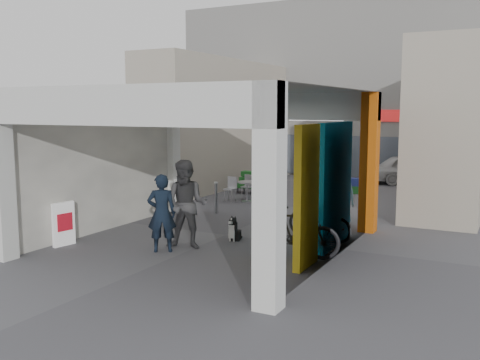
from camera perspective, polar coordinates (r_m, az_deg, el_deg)
The scene contains 21 objects.
ground at distance 13.27m, azimuth -1.53°, elevation -5.87°, with size 90.00×90.00×0.00m, color #505054.
arcade_canopy at distance 11.95m, azimuth -1.23°, elevation 3.82°, with size 6.40×6.45×6.40m.
far_building at distance 26.04m, azimuth 13.85°, elevation 9.37°, with size 18.00×4.08×8.00m.
plaza_bldg_left at distance 21.65m, azimuth -2.27°, elevation 6.04°, with size 2.00×9.00×5.00m, color #A79B8B.
plaza_bldg_right at distance 18.85m, azimuth 22.28°, elevation 5.25°, with size 2.00×9.00×5.00m, color #A79B8B.
bollard_left at distance 15.92m, azimuth -2.58°, elevation -1.91°, with size 0.09×0.09×0.92m, color gray.
bollard_center at distance 15.15m, azimuth 3.20°, elevation -2.58°, with size 0.09×0.09×0.83m, color gray.
bollard_right at distance 14.77m, azimuth 8.89°, elevation -2.81°, with size 0.09×0.09×0.89m, color gray.
advert_board_near at distance 12.78m, azimuth -18.30°, elevation -4.46°, with size 0.18×0.56×1.00m.
advert_board_far at distance 16.26m, azimuth -6.55°, elevation -1.59°, with size 0.21×0.55×1.00m.
cafe_set at distance 18.19m, azimuth 0.82°, elevation -1.26°, with size 1.35×1.09×0.82m.
produce_stand at distance 19.64m, azimuth 1.40°, elevation -0.53°, with size 1.19×0.65×0.79m.
crate_stack at distance 20.10m, azimuth 11.90°, elevation -0.60°, with size 0.52×0.45×0.56m.
border_collie at distance 12.65m, azimuth -0.63°, elevation -5.43°, with size 0.22×0.44×0.60m.
man_with_dog at distance 11.69m, azimuth -8.35°, elevation -3.52°, with size 0.62×0.41×1.71m, color black.
man_back_turned at distance 11.88m, azimuth -5.71°, elevation -2.62°, with size 0.96×0.75×1.98m, color #39393C.
man_elderly at distance 14.43m, azimuth 10.55°, elevation -1.41°, with size 0.84×0.55×1.72m, color #598FAE.
man_crates at distance 19.01m, azimuth 9.59°, elevation 0.96°, with size 1.09×0.45×1.85m, color black.
bicycle_front at distance 12.91m, azimuth 8.46°, elevation -4.21°, with size 0.62×1.77×0.93m, color black.
bicycle_rear at distance 11.17m, azimuth 5.95°, elevation -5.56°, with size 0.52×1.85×1.11m, color black.
white_van at distance 23.20m, azimuth 18.10°, elevation 1.09°, with size 1.44×3.59×1.22m, color silver.
Camera 1 is at (6.31, -11.26, 3.09)m, focal length 40.00 mm.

